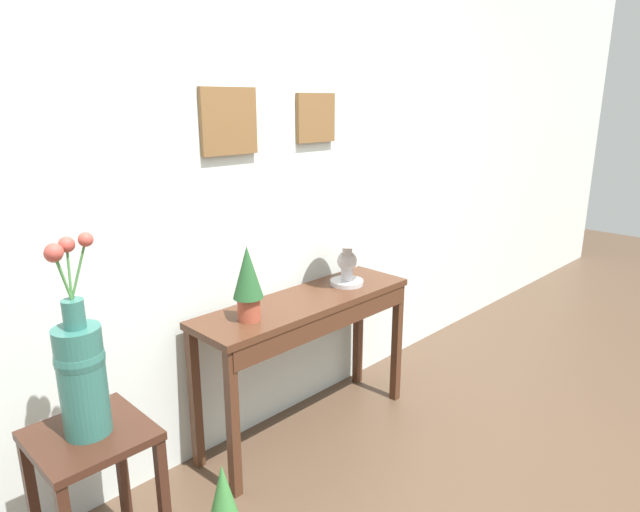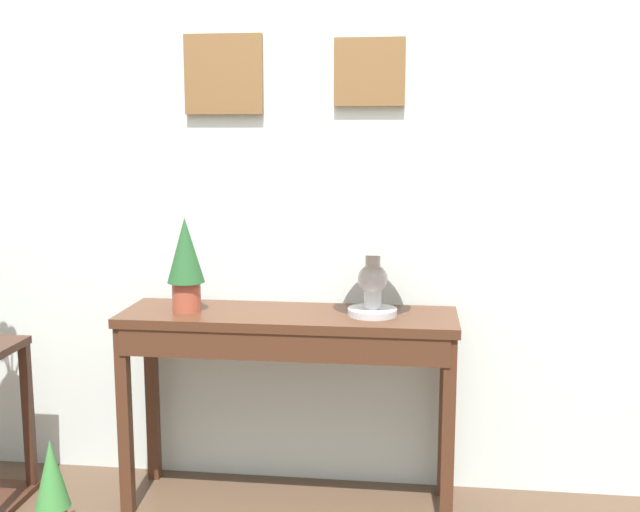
% 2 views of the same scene
% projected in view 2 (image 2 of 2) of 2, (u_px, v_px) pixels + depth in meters
% --- Properties ---
extents(back_wall_with_art, '(9.00, 0.13, 2.80)m').
position_uv_depth(back_wall_with_art, '(315.00, 137.00, 2.97)').
color(back_wall_with_art, silver).
rests_on(back_wall_with_art, ground).
extents(console_table, '(1.24, 0.36, 0.76)m').
position_uv_depth(console_table, '(287.00, 344.00, 2.81)').
color(console_table, '#472819').
rests_on(console_table, ground).
extents(table_lamp, '(0.30, 0.30, 0.45)m').
position_uv_depth(table_lamp, '(373.00, 230.00, 2.73)').
color(table_lamp, '#B7B7BC').
rests_on(table_lamp, console_table).
extents(potted_plant_on_console, '(0.14, 0.14, 0.35)m').
position_uv_depth(potted_plant_on_console, '(186.00, 260.00, 2.81)').
color(potted_plant_on_console, '#9E4733').
rests_on(potted_plant_on_console, console_table).
extents(potted_plant_floor, '(0.12, 0.12, 0.36)m').
position_uv_depth(potted_plant_floor, '(52.00, 484.00, 2.67)').
color(potted_plant_floor, '#9E4733').
rests_on(potted_plant_floor, ground).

